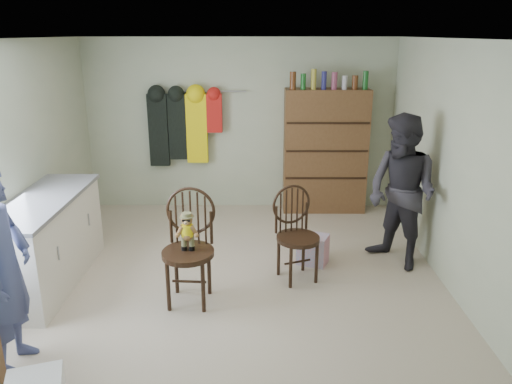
{
  "coord_description": "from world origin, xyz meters",
  "views": [
    {
      "loc": [
        0.27,
        -4.81,
        2.55
      ],
      "look_at": [
        0.25,
        0.2,
        0.95
      ],
      "focal_mm": 35.0,
      "sensor_mm": 36.0,
      "label": 1
    }
  ],
  "objects_px": {
    "chair_front": "(189,241)",
    "chair_far": "(296,230)",
    "counter": "(46,241)",
    "dresser": "(325,151)"
  },
  "relations": [
    {
      "from": "chair_far",
      "to": "dresser",
      "type": "bearing_deg",
      "value": 53.57
    },
    {
      "from": "counter",
      "to": "chair_front",
      "type": "distance_m",
      "value": 1.6
    },
    {
      "from": "chair_front",
      "to": "chair_far",
      "type": "xyz_separation_m",
      "value": [
        1.07,
        0.49,
        -0.09
      ]
    },
    {
      "from": "chair_front",
      "to": "dresser",
      "type": "bearing_deg",
      "value": 62.09
    },
    {
      "from": "chair_far",
      "to": "dresser",
      "type": "relative_size",
      "value": 0.49
    },
    {
      "from": "chair_front",
      "to": "dresser",
      "type": "xyz_separation_m",
      "value": [
        1.65,
        2.66,
        0.28
      ]
    },
    {
      "from": "counter",
      "to": "chair_front",
      "type": "bearing_deg",
      "value": -13.02
    },
    {
      "from": "chair_front",
      "to": "chair_far",
      "type": "distance_m",
      "value": 1.18
    },
    {
      "from": "counter",
      "to": "chair_front",
      "type": "relative_size",
      "value": 1.64
    },
    {
      "from": "counter",
      "to": "chair_front",
      "type": "xyz_separation_m",
      "value": [
        1.55,
        -0.36,
        0.16
      ]
    }
  ]
}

